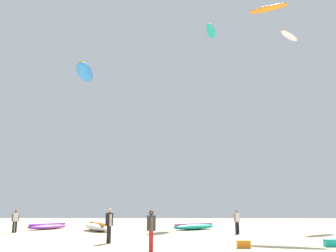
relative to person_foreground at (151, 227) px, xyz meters
The scene contains 13 objects.
person_foreground is the anchor object (origin of this frame).
person_midground 4.22m from the person_foreground, 124.89° to the left, with size 0.38×0.50×1.67m.
person_left 11.75m from the person_foreground, 65.73° to the left, with size 0.43×0.38×1.60m.
person_right 15.72m from the person_foreground, 133.74° to the left, with size 0.40×0.40×1.59m.
kite_grounded_near 14.82m from the person_foreground, 111.87° to the left, with size 3.63×5.46×0.69m.
kite_grounded_mid 18.81m from the person_foreground, 122.67° to the left, with size 2.87×4.24×0.52m.
kite_grounded_far 15.74m from the person_foreground, 82.62° to the left, with size 4.12×3.97×0.56m.
cooler_box 4.20m from the person_foreground, 21.47° to the left, with size 0.56×0.36×0.32m, color orange.
gear_bag 8.17m from the person_foreground, 16.38° to the left, with size 0.56×0.36×0.32m, color #19B29E.
kite_aloft_0 41.96m from the person_foreground, 81.00° to the left, with size 2.00×4.58×0.75m.
kite_aloft_1 31.51m from the person_foreground, 63.11° to the left, with size 4.27×2.65×0.49m.
kite_aloft_3 39.24m from the person_foreground, 62.47° to the left, with size 3.51×3.80×0.54m.
kite_aloft_4 17.47m from the person_foreground, 119.04° to the left, with size 1.55×4.06×0.72m.
Camera 1 is at (1.52, -10.31, 1.61)m, focal length 38.72 mm.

